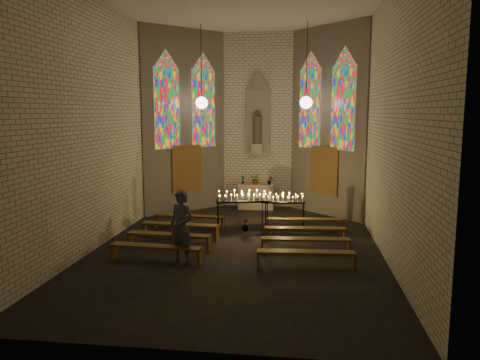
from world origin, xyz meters
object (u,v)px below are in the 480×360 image
aisle_flower_pot (245,224)px  visitor (181,227)px  votive_stand_right (283,200)px  altar (256,196)px  votive_stand_left (242,198)px

aisle_flower_pot → visitor: size_ratio=0.21×
aisle_flower_pot → votive_stand_right: 1.55m
aisle_flower_pot → visitor: bearing=-108.8°
votive_stand_right → visitor: size_ratio=0.79×
altar → visitor: bearing=-99.9°
votive_stand_left → votive_stand_right: (1.30, 0.69, -0.14)m
aisle_flower_pot → votive_stand_left: size_ratio=0.23×
visitor → votive_stand_left: bearing=96.0°
votive_stand_left → votive_stand_right: 1.48m
altar → votive_stand_left: size_ratio=0.80×
altar → visitor: 7.25m
aisle_flower_pot → altar: bearing=89.7°
votive_stand_left → visitor: visitor is taller
visitor → altar: bearing=103.6°
aisle_flower_pot → visitor: (-1.22, -3.59, 0.75)m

